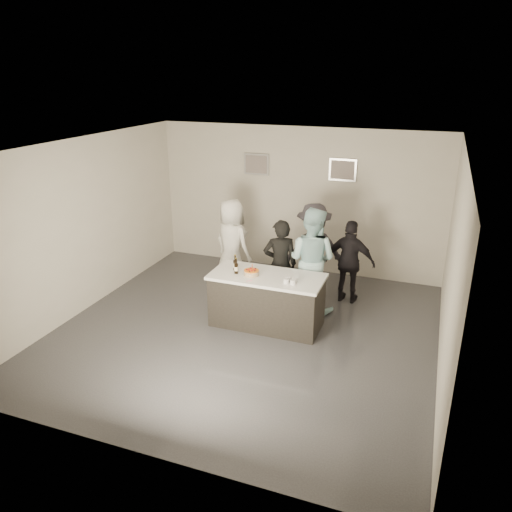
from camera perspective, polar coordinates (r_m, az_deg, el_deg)
name	(u,v)px	position (r m, az deg, el deg)	size (l,w,h in m)	color
floor	(246,331)	(8.31, -1.21, -8.59)	(6.00, 6.00, 0.00)	#3D3D42
ceiling	(244,147)	(7.33, -1.39, 12.34)	(6.00, 6.00, 0.00)	white
wall_back	(298,200)	(10.42, 4.80, 6.35)	(6.00, 0.04, 3.00)	beige
wall_front	(137,338)	(5.26, -13.49, -9.05)	(6.00, 0.04, 3.00)	beige
wall_left	(84,226)	(9.18, -19.03, 3.30)	(0.04, 6.00, 3.00)	beige
wall_right	(452,271)	(7.22, 21.47, -1.61)	(0.04, 6.00, 3.00)	beige
picture_left	(257,164)	(10.51, 0.06, 10.45)	(0.54, 0.04, 0.44)	#B2B2B7
picture_right	(343,170)	(10.05, 9.88, 9.68)	(0.54, 0.04, 0.44)	#B2B2B7
bar_counter	(267,300)	(8.32, 1.24, -5.07)	(1.86, 0.86, 0.90)	white
cake	(251,273)	(8.12, -0.53, -1.95)	(0.24, 0.24, 0.08)	orange
beer_bottle_a	(235,263)	(8.30, -2.39, -0.77)	(0.07, 0.07, 0.26)	black
beer_bottle_b	(236,266)	(8.16, -2.29, -1.15)	(0.07, 0.07, 0.26)	black
tumbler_cluster	(291,280)	(7.86, 3.97, -2.78)	(0.19, 0.19, 0.08)	orange
candles	(247,280)	(7.95, -0.98, -2.75)	(0.24, 0.08, 0.01)	pink
person_main_black	(280,265)	(8.79, 2.77, -0.99)	(0.60, 0.39, 1.64)	black
person_main_blue	(311,260)	(8.74, 6.33, -0.41)	(0.91, 0.71, 1.87)	#B2E1E9
person_guest_left	(232,244)	(9.67, -2.76, 1.40)	(0.86, 0.56, 1.75)	white
person_guest_right	(350,262)	(9.19, 10.69, -0.68)	(0.91, 0.38, 1.55)	black
person_guest_back	(313,250)	(9.39, 6.53, 0.74)	(1.14, 0.66, 1.77)	#322F38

